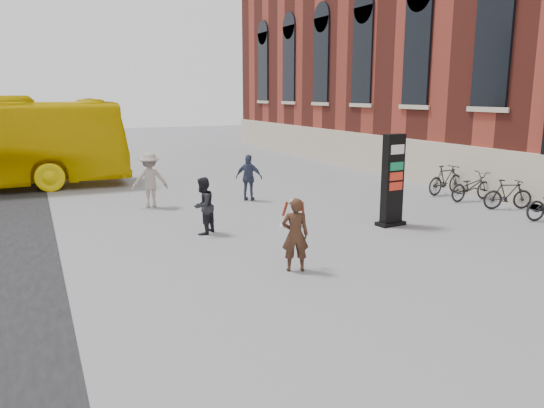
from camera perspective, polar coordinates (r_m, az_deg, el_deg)
name	(u,v)px	position (r m, az deg, el deg)	size (l,w,h in m)	color
ground	(302,260)	(12.10, 3.26, -6.02)	(100.00, 100.00, 0.00)	#9E9EA3
info_pylon	(393,180)	(15.32, 12.84, 2.49)	(0.87, 0.49, 2.60)	black
woman	(295,234)	(11.16, 2.50, -3.21)	(0.73, 0.69, 1.58)	#442A18
pedestrian_a	(203,206)	(14.22, -7.44, -0.20)	(0.75, 0.58, 1.54)	black
pedestrian_b	(150,180)	(17.94, -13.00, 2.53)	(1.17, 0.67, 1.82)	#9F9083
pedestrian_c	(249,178)	(18.60, -2.50, 2.84)	(0.95, 0.40, 1.62)	#353C57
bike_5	(508,194)	(18.85, 24.04, 0.96)	(0.46, 1.64, 0.98)	black
bike_6	(471,186)	(19.92, 20.64, 1.78)	(0.66, 1.90, 1.00)	black
bike_7	(446,180)	(20.81, 18.20, 2.50)	(0.52, 1.84, 1.11)	black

